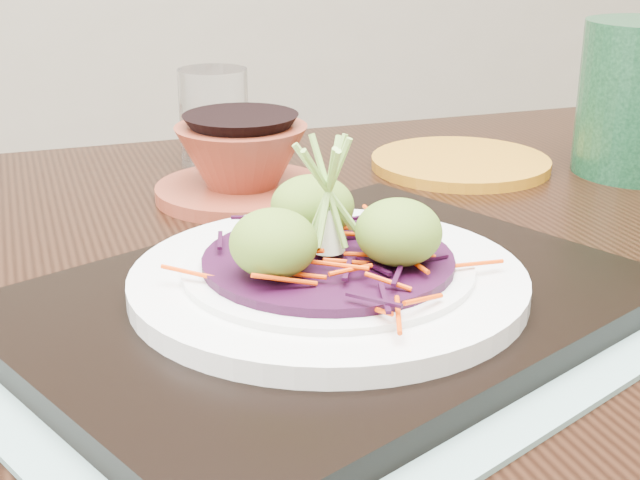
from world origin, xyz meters
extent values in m
cube|color=black|center=(-0.03, 0.09, 0.78)|extent=(1.35, 0.96, 0.04)
cube|color=black|center=(0.52, 0.51, 0.38)|extent=(0.07, 0.07, 0.76)
cube|color=gray|center=(-0.01, 0.03, 0.80)|extent=(0.53, 0.49, 0.00)
cube|color=black|center=(-0.01, 0.03, 0.81)|extent=(0.46, 0.42, 0.02)
cylinder|color=white|center=(-0.01, 0.03, 0.83)|extent=(0.24, 0.24, 0.01)
cylinder|color=white|center=(-0.01, 0.03, 0.83)|extent=(0.18, 0.18, 0.01)
cylinder|color=#2D0924|center=(-0.01, 0.03, 0.84)|extent=(0.15, 0.15, 0.01)
ellipsoid|color=olive|center=(-0.05, 0.01, 0.86)|extent=(0.06, 0.06, 0.04)
ellipsoid|color=olive|center=(0.03, 0.01, 0.86)|extent=(0.06, 0.06, 0.04)
ellipsoid|color=olive|center=(-0.01, 0.07, 0.86)|extent=(0.06, 0.06, 0.04)
cylinder|color=white|center=(-0.03, 0.40, 0.85)|extent=(0.08, 0.08, 0.10)
cylinder|color=maroon|center=(-0.02, 0.29, 0.80)|extent=(0.17, 0.17, 0.01)
cylinder|color=#AB6A13|center=(0.20, 0.33, 0.80)|extent=(0.20, 0.20, 0.01)
camera|label=1|loc=(-0.14, -0.45, 1.04)|focal=50.00mm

